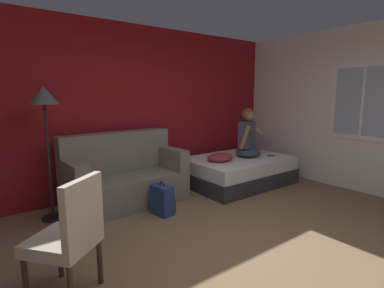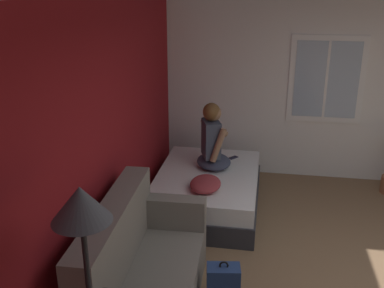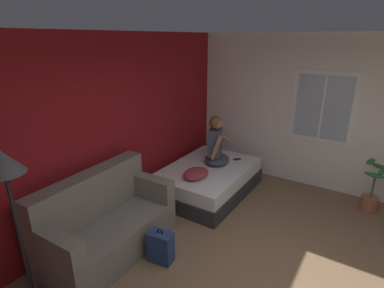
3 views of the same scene
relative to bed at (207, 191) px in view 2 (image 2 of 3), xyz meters
The scene contains 9 objects.
wall_back_accent 2.30m from the bed, 154.54° to the left, with size 11.18×0.16×2.70m, color maroon.
wall_side_with_window 2.58m from the bed, 54.60° to the right, with size 0.19×6.78×2.70m.
bed is the anchor object (origin of this frame).
couch 2.08m from the bed, behind, with size 1.73×0.88×1.04m.
person_seated 0.64m from the bed, ahead, with size 0.64×0.59×0.88m.
backpack 1.87m from the bed, 167.60° to the right, with size 0.27×0.32×0.46m.
throw_pillow 0.56m from the bed, behind, with size 0.48×0.36×0.14m, color #993338.
cell_phone 0.70m from the bed, 25.28° to the right, with size 0.07×0.14×0.01m, color black.
floor_lamp 3.29m from the bed, behind, with size 0.36×0.36×1.70m.
Camera 2 is at (-3.39, 1.21, 2.80)m, focal length 42.00 mm.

